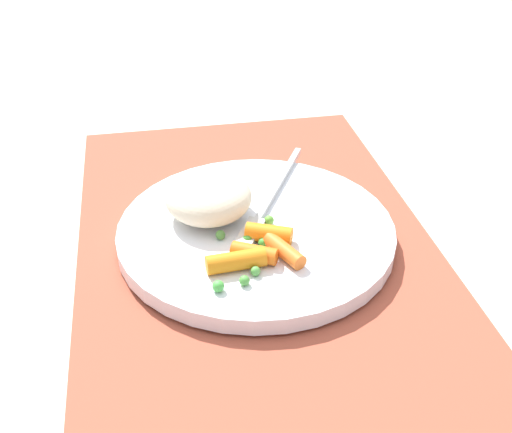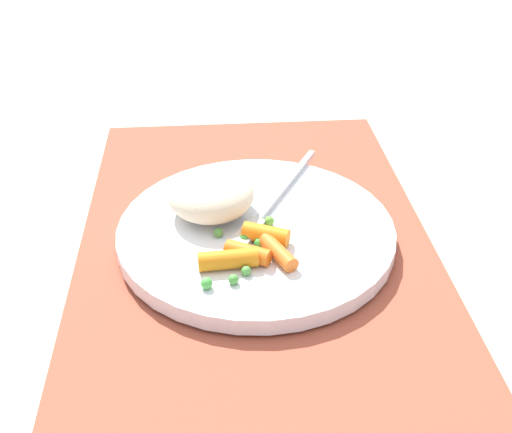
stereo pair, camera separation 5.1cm
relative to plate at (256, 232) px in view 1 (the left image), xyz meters
The scene contains 7 objects.
ground_plane 0.01m from the plate, ahead, with size 2.40×2.40×0.00m, color beige.
placemat 0.01m from the plate, ahead, with size 0.51×0.32×0.01m, color #9E4733.
plate is the anchor object (origin of this frame).
rice_mound 0.05m from the plate, 122.48° to the right, with size 0.08×0.08×0.04m, color beige.
carrot_portion 0.05m from the plate, ahead, with size 0.06×0.08×0.02m.
pea_scatter 0.05m from the plate, 20.46° to the right, with size 0.09×0.07×0.01m.
fork 0.04m from the plate, 151.17° to the left, with size 0.17×0.10×0.01m.
Camera 1 is at (0.47, -0.09, 0.35)m, focal length 44.58 mm.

